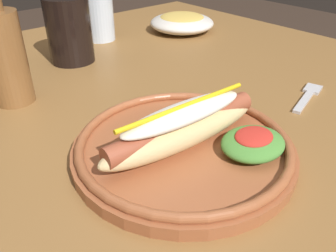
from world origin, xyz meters
TOP-DOWN VIEW (x-y plane):
  - dining_table at (0.00, 0.00)m, footprint 1.22×0.98m
  - hot_dog_plate at (-0.01, -0.21)m, footprint 0.28×0.28m
  - fork at (0.26, -0.22)m, footprint 0.12×0.05m
  - water_cup at (0.17, 0.29)m, footprint 0.07×0.07m
  - extra_cup at (0.04, 0.20)m, footprint 0.09×0.09m
  - glass_bottle at (-0.12, 0.09)m, footprint 0.06×0.06m
  - side_bowl at (0.37, 0.21)m, footprint 0.17×0.17m

SIDE VIEW (x-z plane):
  - dining_table at x=0.00m, z-range 0.27..1.01m
  - fork at x=0.26m, z-range 0.74..0.74m
  - hot_dog_plate at x=-0.01m, z-range 0.72..0.80m
  - side_bowl at x=0.37m, z-range 0.74..0.79m
  - water_cup at x=0.17m, z-range 0.74..0.85m
  - extra_cup at x=0.04m, z-range 0.74..0.87m
  - glass_bottle at x=-0.12m, z-range 0.71..0.95m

